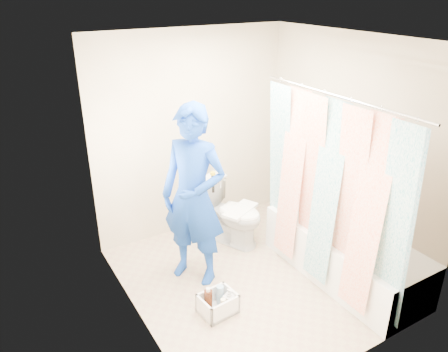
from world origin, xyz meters
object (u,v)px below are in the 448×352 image
plumber (194,197)px  cleaning_caddy (219,304)px  toilet (231,212)px  bathtub (344,253)px

plumber → cleaning_caddy: 1.03m
plumber → toilet: bearing=84.0°
cleaning_caddy → toilet: bearing=47.3°
toilet → plumber: 0.94m
toilet → plumber: (-0.67, -0.38, 0.54)m
plumber → cleaning_caddy: plumber is taller
bathtub → toilet: size_ratio=2.30×
toilet → plumber: size_ratio=0.41×
bathtub → plumber: size_ratio=0.95×
toilet → bathtub: bearing=-85.7°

